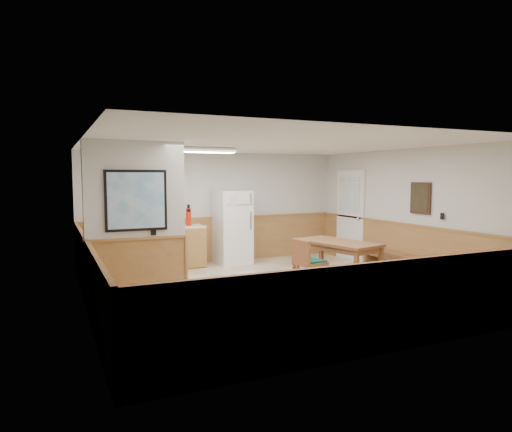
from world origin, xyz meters
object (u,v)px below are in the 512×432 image
dining_table (337,246)px  fire_extinguisher (189,216)px  dining_bench (393,257)px  dining_chair (306,259)px  refrigerator (233,227)px  soap_bottle (124,223)px

dining_table → fire_extinguisher: bearing=117.9°
dining_bench → dining_chair: dining_chair is taller
dining_table → dining_bench: size_ratio=1.11×
dining_bench → fire_extinguisher: 4.34m
refrigerator → dining_table: refrigerator is taller
refrigerator → dining_chair: 2.65m
dining_table → dining_chair: bearing=178.8°
dining_bench → refrigerator: bearing=138.2°
refrigerator → soap_bottle: bearing=177.2°
dining_chair → fire_extinguisher: 3.02m
dining_bench → dining_chair: 2.15m
fire_extinguisher → dining_chair: bearing=-67.7°
dining_table → dining_bench: dining_table is taller
refrigerator → fire_extinguisher: 1.05m
dining_chair → soap_bottle: 3.84m
refrigerator → fire_extinguisher: bearing=177.5°
dining_bench → dining_chair: size_ratio=1.84×
fire_extinguisher → soap_bottle: fire_extinguisher is taller
fire_extinguisher → dining_table: bearing=-54.0°
dining_bench → soap_bottle: bearing=155.5°
refrigerator → soap_bottle: (-2.37, 0.03, 0.20)m
dining_table → soap_bottle: 4.31m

